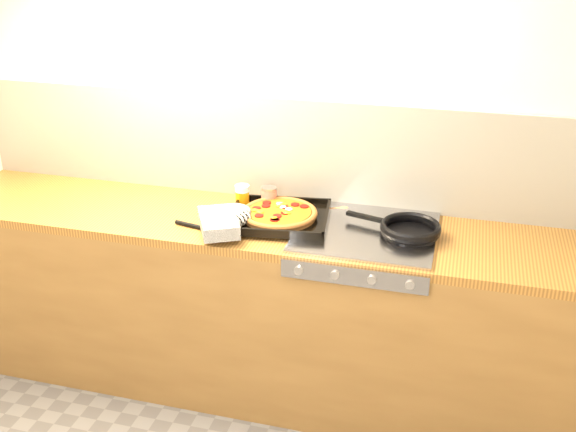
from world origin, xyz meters
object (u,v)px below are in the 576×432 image
(pizza_on_tray, at_px, (263,216))
(tomato_can, at_px, (269,198))
(juice_glass, at_px, (242,196))
(frying_pan, at_px, (409,229))

(pizza_on_tray, xyz_separation_m, tomato_can, (-0.03, 0.20, 0.01))
(juice_glass, bearing_deg, pizza_on_tray, -47.39)
(pizza_on_tray, height_order, juice_glass, juice_glass)
(pizza_on_tray, relative_size, juice_glass, 5.18)
(juice_glass, bearing_deg, frying_pan, -8.28)
(frying_pan, relative_size, juice_glass, 4.00)
(pizza_on_tray, height_order, frying_pan, pizza_on_tray)
(frying_pan, bearing_deg, juice_glass, 171.72)
(tomato_can, distance_m, juice_glass, 0.13)
(pizza_on_tray, distance_m, tomato_can, 0.20)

